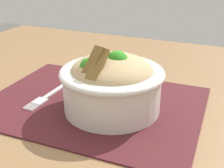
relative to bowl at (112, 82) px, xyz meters
The scene contains 4 objects.
table 0.13m from the bowl, 10.79° to the right, with size 1.11×0.99×0.71m.
placemat 0.07m from the bowl, 11.10° to the right, with size 0.41×0.30×0.00m, color #47191E.
bowl is the anchor object (origin of this frame).
fork 0.15m from the bowl, ahead, with size 0.02×0.13×0.00m.
Camera 1 is at (-0.24, 0.45, 0.98)m, focal length 47.41 mm.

